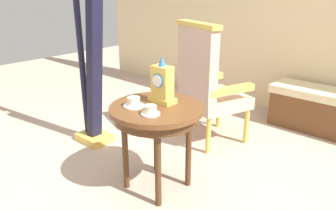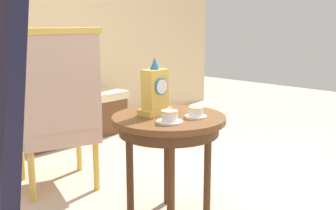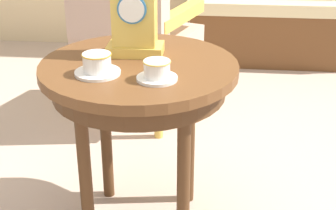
# 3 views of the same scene
# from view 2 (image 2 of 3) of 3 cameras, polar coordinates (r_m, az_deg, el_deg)

# --- Properties ---
(side_table) EXTENTS (0.66, 0.66, 0.65)m
(side_table) POSITION_cam_2_polar(r_m,az_deg,el_deg) (2.46, 0.11, -3.32)
(side_table) COLOR brown
(side_table) RESTS_ON ground
(teacup_left) EXTENTS (0.14, 0.14, 0.07)m
(teacup_left) POSITION_cam_2_polar(r_m,az_deg,el_deg) (2.28, 0.21, -1.66)
(teacup_left) COLOR white
(teacup_left) RESTS_ON side_table
(teacup_right) EXTENTS (0.13, 0.13, 0.06)m
(teacup_right) POSITION_cam_2_polar(r_m,az_deg,el_deg) (2.40, 3.78, -1.03)
(teacup_right) COLOR white
(teacup_right) RESTS_ON side_table
(mantel_clock) EXTENTS (0.19, 0.11, 0.34)m
(mantel_clock) POSITION_cam_2_polar(r_m,az_deg,el_deg) (2.45, -1.76, 1.80)
(mantel_clock) COLOR gold
(mantel_clock) RESTS_ON side_table
(armchair) EXTENTS (0.69, 0.68, 1.14)m
(armchair) POSITION_cam_2_polar(r_m,az_deg,el_deg) (2.98, -14.68, -0.44)
(armchair) COLOR #CCA893
(armchair) RESTS_ON ground
(window_bench) EXTENTS (1.15, 0.40, 0.44)m
(window_bench) POSITION_cam_2_polar(r_m,az_deg,el_deg) (4.32, -12.65, -1.60)
(window_bench) COLOR beige
(window_bench) RESTS_ON ground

